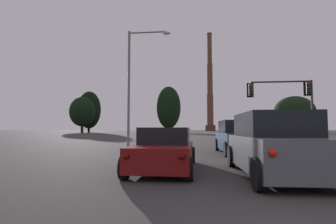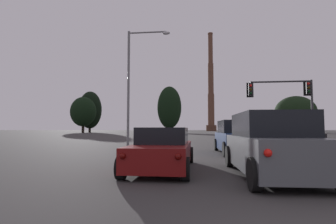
# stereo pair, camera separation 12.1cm
# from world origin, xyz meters

# --- Properties ---
(suv_right_lane_front) EXTENTS (2.17, 4.93, 1.86)m
(suv_right_lane_front) POSITION_xyz_m (3.26, 13.21, 0.90)
(suv_right_lane_front) COLOR black
(suv_right_lane_front) RESTS_ON ground_plane
(sedan_left_lane_second) EXTENTS (2.00, 4.71, 1.43)m
(sedan_left_lane_second) POSITION_xyz_m (-3.07, 6.61, 0.67)
(sedan_left_lane_second) COLOR maroon
(sedan_left_lane_second) RESTS_ON ground_plane
(suv_center_lane_front) EXTENTS (2.32, 4.98, 1.86)m
(suv_center_lane_front) POSITION_xyz_m (0.30, 12.80, 0.90)
(suv_center_lane_front) COLOR navy
(suv_center_lane_front) RESTS_ON ground_plane
(suv_center_lane_second) EXTENTS (2.23, 4.95, 1.86)m
(suv_center_lane_second) POSITION_xyz_m (0.27, 5.63, 0.90)
(suv_center_lane_second) COLOR #4C4F54
(suv_center_lane_second) RESTS_ON ground_plane
(traffic_light_overhead_right) EXTENTS (5.38, 0.50, 5.42)m
(traffic_light_overhead_right) POSITION_xyz_m (5.65, 20.16, 4.15)
(traffic_light_overhead_right) COLOR #2D2D30
(traffic_light_overhead_right) RESTS_ON ground_plane
(street_lamp) EXTENTS (3.50, 0.36, 9.38)m
(street_lamp) POSITION_xyz_m (-6.94, 18.11, 5.72)
(street_lamp) COLOR slate
(street_lamp) RESTS_ON ground_plane
(smokestack) EXTENTS (6.42, 6.42, 62.40)m
(smokestack) POSITION_xyz_m (6.15, 162.89, 24.40)
(smokestack) COLOR #523427
(smokestack) RESTS_ON ground_plane
(treeline_center_left) EXTENTS (9.62, 8.65, 13.34)m
(treeline_center_left) POSITION_xyz_m (-44.47, 90.67, 7.79)
(treeline_center_left) COLOR black
(treeline_center_left) RESTS_ON ground_plane
(treeline_right_mid) EXTENTS (8.40, 7.56, 16.21)m
(treeline_right_mid) POSITION_xyz_m (-11.86, 87.95, 8.83)
(treeline_right_mid) COLOR black
(treeline_right_mid) RESTS_ON ground_plane
(treeline_center_right) EXTENTS (13.31, 11.98, 12.38)m
(treeline_center_right) POSITION_xyz_m (30.55, 89.38, 7.02)
(treeline_center_right) COLOR black
(treeline_center_right) RESTS_ON ground_plane
(treeline_far_right) EXTENTS (9.14, 8.23, 16.32)m
(treeline_far_right) POSITION_xyz_m (-44.66, 97.20, 8.91)
(treeline_far_right) COLOR black
(treeline_far_right) RESTS_ON ground_plane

